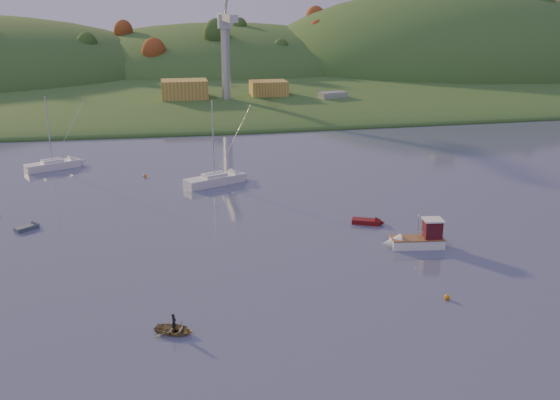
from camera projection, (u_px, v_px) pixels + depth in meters
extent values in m
cube|color=#274E1F|center=(193.00, 67.00, 254.73)|extent=(620.00, 220.00, 1.50)
ellipsoid|color=#274E1F|center=(205.00, 87.00, 193.90)|extent=(640.00, 150.00, 7.00)
ellipsoid|color=#274E1F|center=(222.00, 71.00, 237.81)|extent=(140.00, 120.00, 36.00)
ellipsoid|color=#274E1F|center=(447.00, 71.00, 239.01)|extent=(150.00, 130.00, 60.00)
cube|color=slate|center=(238.00, 104.00, 154.19)|extent=(42.00, 16.00, 2.40)
cube|color=#A37D36|center=(184.00, 90.00, 151.70)|extent=(11.00, 8.00, 4.80)
cube|color=#A37D36|center=(269.00, 89.00, 156.52)|extent=(9.00, 7.00, 4.00)
cylinder|color=#B7B7BC|center=(226.00, 63.00, 148.68)|extent=(2.20, 2.20, 18.00)
cube|color=#B7B7BC|center=(225.00, 21.00, 145.80)|extent=(3.20, 3.20, 3.20)
cube|color=#B7B7BC|center=(229.00, 18.00, 137.08)|extent=(1.80, 18.00, 1.60)
cube|color=#B7B7BC|center=(223.00, 16.00, 150.18)|extent=(1.80, 10.00, 1.60)
cube|color=white|center=(417.00, 243.00, 67.06)|extent=(5.83, 2.71, 1.01)
cone|color=white|center=(391.00, 243.00, 66.88)|extent=(2.20, 2.25, 2.02)
cube|color=brown|center=(417.00, 238.00, 66.90)|extent=(5.84, 2.76, 0.13)
cube|color=#491117|center=(432.00, 229.00, 66.69)|extent=(2.00, 1.90, 2.02)
cube|color=white|center=(433.00, 220.00, 66.37)|extent=(2.25, 2.15, 0.17)
cylinder|color=silver|center=(418.00, 227.00, 66.49)|extent=(0.10, 0.10, 2.70)
cube|color=white|center=(53.00, 165.00, 98.50)|extent=(8.49, 5.85, 1.13)
cube|color=white|center=(52.00, 162.00, 98.31)|extent=(3.59, 3.03, 0.72)
cylinder|color=silver|center=(49.00, 130.00, 96.76)|extent=(0.18, 0.18, 10.30)
cylinder|color=silver|center=(52.00, 160.00, 98.23)|extent=(3.01, 1.56, 0.12)
cylinder|color=white|center=(52.00, 160.00, 98.20)|extent=(2.75, 1.59, 0.36)
cube|color=silver|center=(215.00, 180.00, 90.11)|extent=(9.14, 6.07, 1.22)
cube|color=silver|center=(214.00, 176.00, 89.91)|extent=(3.84, 3.18, 0.77)
cylinder|color=silver|center=(213.00, 139.00, 88.25)|extent=(0.18, 0.18, 11.05)
cylinder|color=silver|center=(214.00, 174.00, 89.84)|extent=(3.27, 1.57, 0.12)
cylinder|color=silver|center=(214.00, 174.00, 89.81)|extent=(2.97, 1.61, 0.36)
imported|color=#958052|center=(174.00, 330.00, 49.63)|extent=(3.80, 3.34, 0.66)
imported|color=black|center=(174.00, 325.00, 49.51)|extent=(0.53, 0.63, 1.45)
cube|color=#5C0D0E|center=(366.00, 221.00, 74.22)|extent=(3.55, 2.53, 0.55)
cone|color=#5C0D0E|center=(380.00, 223.00, 73.87)|extent=(1.59, 1.67, 1.32)
cube|color=#4E5D67|center=(26.00, 228.00, 72.28)|extent=(2.72, 2.52, 0.47)
cone|color=#4E5D67|center=(37.00, 225.00, 73.23)|extent=(1.42, 1.45, 1.14)
cube|color=#4F5968|center=(333.00, 104.00, 154.64)|extent=(16.72, 9.41, 2.03)
cube|color=#B7B7BC|center=(333.00, 97.00, 154.12)|extent=(7.41, 4.97, 2.71)
sphere|color=orange|center=(447.00, 297.00, 55.25)|extent=(0.50, 0.50, 0.50)
sphere|color=orange|center=(145.00, 176.00, 93.88)|extent=(0.50, 0.50, 0.50)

